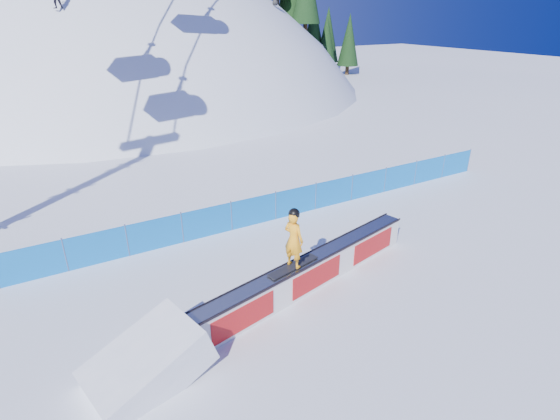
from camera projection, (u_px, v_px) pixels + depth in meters
ground at (364, 261)px, 15.22m from camera, size 160.00×160.00×0.00m
snow_hill at (138, 234)px, 55.75m from camera, size 64.00×64.00×64.00m
safety_fence at (296, 201)px, 18.51m from camera, size 22.05×0.05×1.30m
rail_box at (310, 273)px, 13.62m from camera, size 8.77×2.56×1.06m
snow_ramp at (150, 377)px, 10.41m from camera, size 3.17×2.36×1.78m
snowboarder at (294, 239)px, 12.54m from camera, size 1.84×0.75×1.89m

